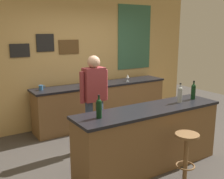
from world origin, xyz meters
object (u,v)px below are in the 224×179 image
(bartender, at_px, (94,96))
(wine_glass_a, at_px, (82,81))
(coffee_mug, at_px, (41,87))
(bar_stool, at_px, (186,149))
(wine_bottle_c, at_px, (193,91))
(wine_bottle_b, at_px, (180,94))
(wine_glass_b, at_px, (128,76))
(wine_bottle_a, at_px, (99,108))

(bartender, distance_m, wine_glass_a, 0.99)
(wine_glass_a, relative_size, coffee_mug, 1.24)
(bar_stool, bearing_deg, wine_bottle_c, 38.19)
(bartender, distance_m, wine_bottle_b, 1.40)
(wine_glass_b, bearing_deg, bartender, -145.06)
(wine_bottle_a, relative_size, wine_bottle_c, 1.00)
(bartender, xyz_separation_m, coffee_mug, (-0.55, 1.12, 0.01))
(bar_stool, distance_m, wine_glass_b, 2.72)
(wine_bottle_c, bearing_deg, bar_stool, -141.81)
(wine_bottle_b, distance_m, wine_bottle_c, 0.34)
(bartender, bearing_deg, wine_bottle_a, -115.32)
(bar_stool, bearing_deg, wine_bottle_b, 53.23)
(bar_stool, relative_size, wine_glass_b, 4.39)
(bar_stool, height_order, coffee_mug, coffee_mug)
(wine_bottle_a, relative_size, wine_glass_b, 1.97)
(bar_stool, height_order, wine_bottle_b, wine_bottle_b)
(bartender, relative_size, wine_glass_a, 10.45)
(bartender, bearing_deg, wine_bottle_c, -36.75)
(bar_stool, distance_m, wine_bottle_a, 1.31)
(wine_bottle_b, bearing_deg, bar_stool, -126.77)
(wine_bottle_b, distance_m, coffee_mug, 2.61)
(wine_bottle_c, height_order, coffee_mug, wine_bottle_c)
(bar_stool, xyz_separation_m, coffee_mug, (-1.09, 2.69, 0.49))
(wine_bottle_c, xyz_separation_m, wine_glass_a, (-1.05, 1.93, -0.05))
(wine_bottle_a, bearing_deg, wine_bottle_b, -0.28)
(bartender, distance_m, wine_bottle_c, 1.63)
(wine_bottle_a, height_order, wine_bottle_c, same)
(bartender, height_order, coffee_mug, bartender)
(wine_glass_a, relative_size, wine_glass_b, 1.00)
(wine_glass_a, bearing_deg, wine_bottle_a, -110.27)
(bartender, relative_size, bar_stool, 2.38)
(wine_bottle_a, bearing_deg, bar_stool, -29.63)
(bar_stool, height_order, wine_glass_a, wine_glass_a)
(wine_bottle_c, xyz_separation_m, wine_glass_b, (0.07, 1.93, -0.05))
(wine_glass_a, height_order, wine_glass_b, same)
(bartender, height_order, wine_bottle_b, bartender)
(wine_bottle_b, relative_size, wine_glass_b, 1.97)
(bar_stool, distance_m, wine_bottle_b, 0.93)
(bartender, xyz_separation_m, wine_glass_b, (1.37, 0.96, 0.07))
(wine_bottle_a, xyz_separation_m, wine_glass_b, (1.84, 1.95, -0.05))
(wine_bottle_a, distance_m, wine_bottle_c, 1.77)
(wine_glass_b, distance_m, coffee_mug, 1.93)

